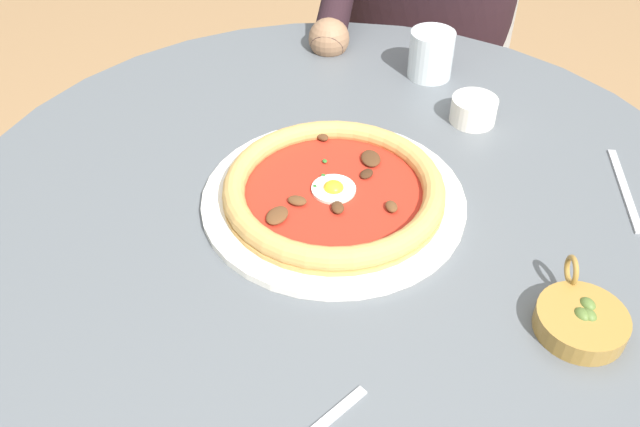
% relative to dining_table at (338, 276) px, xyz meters
% --- Properties ---
extents(dining_table, '(1.01, 1.01, 0.75)m').
position_rel_dining_table_xyz_m(dining_table, '(0.00, 0.00, 0.00)').
color(dining_table, '#565B60').
rests_on(dining_table, ground).
extents(pizza_on_plate, '(0.33, 0.33, 0.04)m').
position_rel_dining_table_xyz_m(pizza_on_plate, '(-0.00, -0.01, 0.16)').
color(pizza_on_plate, white).
rests_on(pizza_on_plate, dining_table).
extents(water_glass, '(0.07, 0.07, 0.08)m').
position_rel_dining_table_xyz_m(water_glass, '(-0.25, 0.25, 0.17)').
color(water_glass, silver).
rests_on(water_glass, dining_table).
extents(ramekin_capers, '(0.07, 0.07, 0.04)m').
position_rel_dining_table_xyz_m(ramekin_capers, '(-0.11, 0.25, 0.16)').
color(ramekin_capers, white).
rests_on(ramekin_capers, dining_table).
extents(olive_pan, '(0.12, 0.09, 0.05)m').
position_rel_dining_table_xyz_m(olive_pan, '(0.27, 0.16, 0.15)').
color(olive_pan, olive).
rests_on(olive_pan, dining_table).
extents(fork_utensil, '(0.16, 0.08, 0.00)m').
position_rel_dining_table_xyz_m(fork_utensil, '(0.10, 0.36, 0.14)').
color(fork_utensil, '#BCBCC1').
rests_on(fork_utensil, dining_table).
extents(diner_person, '(0.43, 0.54, 1.22)m').
position_rel_dining_table_xyz_m(diner_person, '(-0.56, 0.40, -0.07)').
color(diner_person, '#282833').
rests_on(diner_person, ground).
extents(cafe_chair_diner, '(0.56, 0.56, 0.83)m').
position_rel_dining_table_xyz_m(cafe_chair_diner, '(-0.67, 0.49, -0.11)').
color(cafe_chair_diner, beige).
rests_on(cafe_chair_diner, ground).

